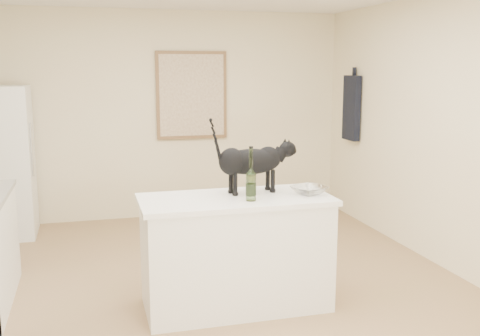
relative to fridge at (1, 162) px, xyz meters
name	(u,v)px	position (x,y,z in m)	size (l,w,h in m)	color
floor	(218,297)	(1.95, -2.35, -0.85)	(5.50, 5.50, 0.00)	#946E4F
wall_back	(168,115)	(1.95, 0.40, 0.45)	(4.50, 4.50, 0.00)	beige
wall_front	(402,250)	(1.95, -5.10, 0.45)	(4.50, 4.50, 0.00)	beige
wall_right	(460,135)	(4.20, -2.35, 0.45)	(5.50, 5.50, 0.00)	beige
island_base	(236,254)	(2.05, -2.55, -0.42)	(1.44, 0.67, 0.86)	white
island_top	(236,200)	(2.05, -2.55, 0.03)	(1.50, 0.70, 0.04)	white
fridge	(1,162)	(0.00, 0.00, 0.00)	(0.68, 0.68, 1.70)	white
artwork_frame	(192,95)	(2.25, 0.37, 0.70)	(0.90, 0.03, 1.10)	brown
artwork_canvas	(192,95)	(2.25, 0.35, 0.70)	(0.82, 0.00, 1.02)	beige
hanging_garment	(352,108)	(4.14, -0.30, 0.55)	(0.08, 0.34, 0.80)	black
black_cat	(251,165)	(2.21, -2.44, 0.28)	(0.65, 0.20, 0.46)	black
wine_bottle	(251,177)	(2.13, -2.70, 0.23)	(0.08, 0.08, 0.37)	#3A6227
glass_bowl	(309,190)	(2.64, -2.61, 0.08)	(0.27, 0.27, 0.07)	white
fridge_paper	(32,136)	(0.34, 0.01, 0.28)	(0.01, 0.16, 0.20)	silver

